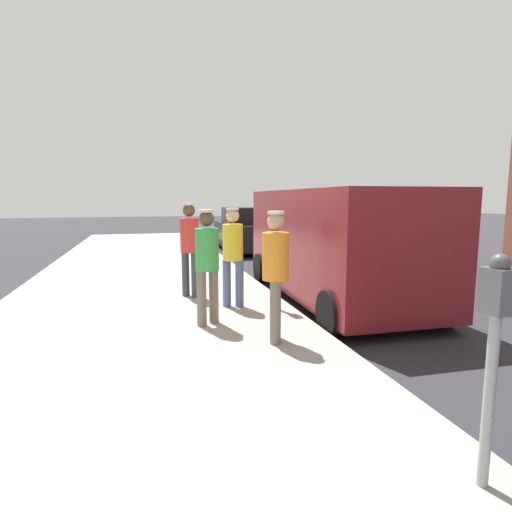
% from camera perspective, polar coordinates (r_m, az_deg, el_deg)
% --- Properties ---
extents(ground_plane, '(80.00, 80.00, 0.00)m').
position_cam_1_polar(ground_plane, '(7.53, 12.64, -7.64)').
color(ground_plane, '#2D2D33').
extents(sidewalk_slab, '(5.00, 32.00, 0.15)m').
position_cam_1_polar(sidewalk_slab, '(6.69, -15.32, -9.05)').
color(sidewalk_slab, '#9E998E').
rests_on(sidewalk_slab, ground).
extents(parking_meter_near, '(0.14, 0.18, 1.52)m').
position_cam_1_polar(parking_meter_near, '(6.93, 2.40, 1.16)').
color(parking_meter_near, gray).
rests_on(parking_meter_near, sidewalk_slab).
extents(parking_meter_far, '(0.14, 0.18, 1.52)m').
position_cam_1_polar(parking_meter_far, '(2.99, 29.85, -9.02)').
color(parking_meter_far, gray).
rests_on(parking_meter_far, sidewalk_slab).
extents(pedestrian_in_yellow, '(0.34, 0.34, 1.68)m').
position_cam_1_polar(pedestrian_in_yellow, '(7.03, -3.18, 0.71)').
color(pedestrian_in_yellow, '#4C608C').
rests_on(pedestrian_in_yellow, sidewalk_slab).
extents(pedestrian_in_orange, '(0.34, 0.35, 1.69)m').
position_cam_1_polar(pedestrian_in_orange, '(5.31, 2.69, -1.63)').
color(pedestrian_in_orange, '#726656').
rests_on(pedestrian_in_orange, sidewalk_slab).
extents(pedestrian_in_red, '(0.34, 0.34, 1.76)m').
position_cam_1_polar(pedestrian_in_red, '(7.85, -9.08, 1.73)').
color(pedestrian_in_red, '#383D47').
rests_on(pedestrian_in_red, sidewalk_slab).
extents(pedestrian_in_green, '(0.34, 0.34, 1.69)m').
position_cam_1_polar(pedestrian_in_green, '(6.06, -6.71, -0.48)').
color(pedestrian_in_green, '#726656').
rests_on(pedestrian_in_green, sidewalk_slab).
extents(parked_van, '(2.23, 5.24, 2.15)m').
position_cam_1_polar(parked_van, '(8.26, 10.61, 1.95)').
color(parked_van, maroon).
rests_on(parked_van, ground).
extents(parked_sedan_behind, '(2.07, 4.46, 1.65)m').
position_cam_1_polar(parked_sedan_behind, '(15.87, -1.44, 3.44)').
color(parked_sedan_behind, black).
rests_on(parked_sedan_behind, ground).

